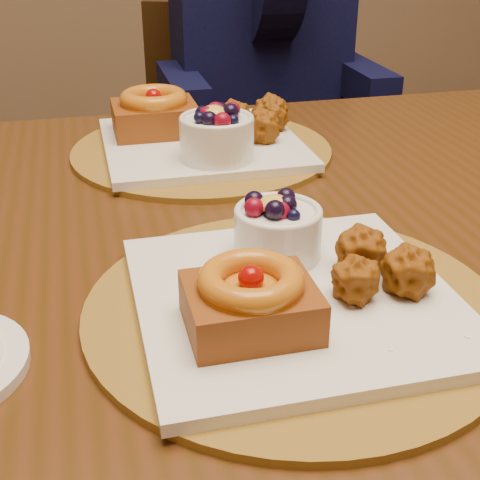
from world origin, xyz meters
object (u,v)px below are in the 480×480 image
(place_setting_near, at_px, (291,287))
(place_setting_far, at_px, (200,135))
(diner, at_px, (261,22))
(chair_far, at_px, (220,164))
(dining_table, at_px, (237,269))

(place_setting_near, relative_size, place_setting_far, 1.00)
(place_setting_far, height_order, diner, diner)
(chair_far, relative_size, diner, 1.09)
(diner, bearing_deg, chair_far, 131.05)
(place_setting_far, relative_size, chair_far, 0.44)
(dining_table, height_order, chair_far, chair_far)
(place_setting_near, xyz_separation_m, diner, (0.26, 1.03, 0.06))
(dining_table, distance_m, place_setting_far, 0.24)
(place_setting_far, distance_m, chair_far, 0.77)
(place_setting_far, bearing_deg, chair_far, 75.55)
(diner, bearing_deg, place_setting_near, -110.69)
(place_setting_far, bearing_deg, dining_table, -88.99)
(place_setting_near, distance_m, place_setting_far, 0.43)
(place_setting_near, bearing_deg, chair_far, 81.09)
(chair_far, height_order, diner, diner)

